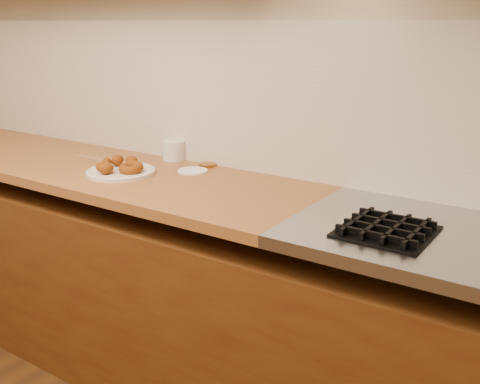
{
  "coord_description": "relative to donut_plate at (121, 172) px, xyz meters",
  "views": [
    {
      "loc": [
        1.31,
        0.09,
        1.49
      ],
      "look_at": [
        0.27,
        1.63,
        0.93
      ],
      "focal_mm": 42.0,
      "sensor_mm": 36.0,
      "label": 1
    }
  ],
  "objects": [
    {
      "name": "wall_back",
      "position": [
        0.33,
        0.35,
        0.44
      ],
      "size": [
        4.0,
        0.02,
        2.7
      ],
      "primitive_type": "cube",
      "color": "#BFAF8F",
      "rests_on": "ground"
    },
    {
      "name": "base_cabinet",
      "position": [
        0.33,
        0.04,
        -0.52
      ],
      "size": [
        3.6,
        0.6,
        0.77
      ],
      "primitive_type": "cube",
      "color": "#522F10",
      "rests_on": "floor"
    },
    {
      "name": "butcher_block",
      "position": [
        -0.32,
        0.04,
        -0.03
      ],
      "size": [
        2.3,
        0.62,
        0.04
      ],
      "primitive_type": "cube",
      "color": "#97521F",
      "rests_on": "base_cabinet"
    },
    {
      "name": "backsplash",
      "position": [
        0.33,
        0.34,
        0.29
      ],
      "size": [
        3.6,
        0.02,
        0.6
      ],
      "primitive_type": "cube",
      "color": "beige",
      "rests_on": "wall_back"
    },
    {
      "name": "donut_plate",
      "position": [
        0.0,
        0.0,
        0.0
      ],
      "size": [
        0.28,
        0.28,
        0.02
      ],
      "primitive_type": "cylinder",
      "color": "silver",
      "rests_on": "butcher_block"
    },
    {
      "name": "ring_donut",
      "position": [
        0.06,
        0.0,
        0.03
      ],
      "size": [
        0.12,
        0.13,
        0.05
      ],
      "primitive_type": "torus",
      "rotation": [
        0.1,
        0.0,
        0.26
      ],
      "color": "#79380C",
      "rests_on": "donut_plate"
    },
    {
      "name": "fried_dough_chunks",
      "position": [
        -0.03,
        -0.01,
        0.03
      ],
      "size": [
        0.13,
        0.22,
        0.05
      ],
      "color": "#79380C",
      "rests_on": "donut_plate"
    },
    {
      "name": "plastic_tub",
      "position": [
        0.02,
        0.31,
        0.03
      ],
      "size": [
        0.11,
        0.11,
        0.09
      ],
      "primitive_type": "cylinder",
      "rotation": [
        0.0,
        0.0,
        0.03
      ],
      "color": "silver",
      "rests_on": "butcher_block"
    },
    {
      "name": "tub_lid",
      "position": [
        0.22,
        0.19,
        -0.0
      ],
      "size": [
        0.13,
        0.13,
        0.01
      ],
      "primitive_type": "cylinder",
      "rotation": [
        0.0,
        0.0,
        -0.02
      ],
      "color": "white",
      "rests_on": "butcher_block"
    },
    {
      "name": "brass_jar_lid",
      "position": [
        0.22,
        0.3,
        -0.0
      ],
      "size": [
        0.09,
        0.09,
        0.01
      ],
      "primitive_type": "cylinder",
      "rotation": [
        0.0,
        0.0,
        0.21
      ],
      "color": "#9E6824",
      "rests_on": "butcher_block"
    },
    {
      "name": "wooden_utensil",
      "position": [
        -0.29,
        0.1,
        -0.0
      ],
      "size": [
        0.16,
        0.02,
        0.01
      ],
      "primitive_type": "cube",
      "rotation": [
        0.0,
        0.0,
        0.01
      ],
      "color": "#956C45",
      "rests_on": "butcher_block"
    }
  ]
}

